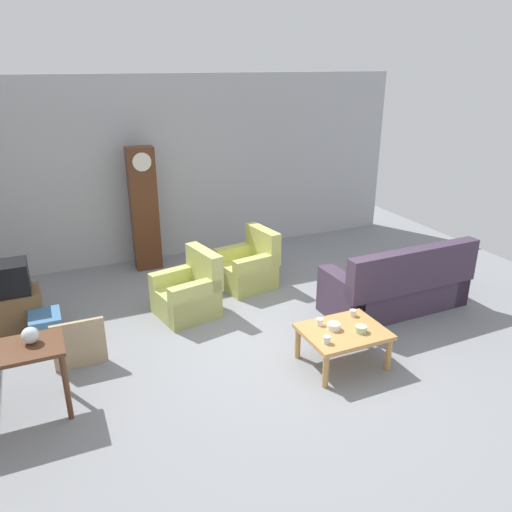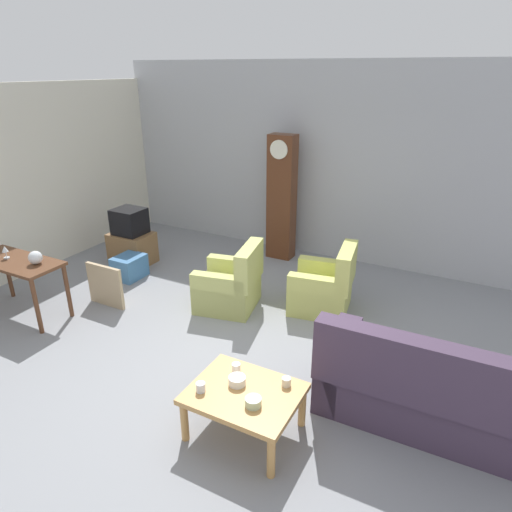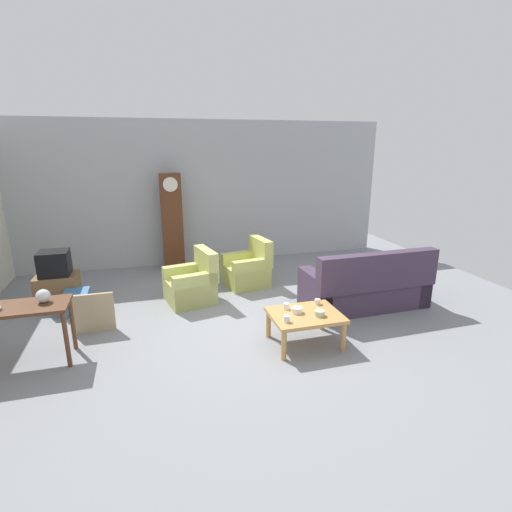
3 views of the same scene
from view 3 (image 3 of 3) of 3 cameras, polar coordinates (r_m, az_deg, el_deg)
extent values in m
plane|color=gray|center=(6.14, -1.05, -9.89)|extent=(10.40, 10.40, 0.00)
cube|color=#ADAFB5|center=(9.11, -7.05, 9.14)|extent=(8.40, 0.16, 3.20)
cube|color=#423347|center=(6.95, 15.45, -5.34)|extent=(2.11, 0.88, 0.44)
cube|color=#423347|center=(6.50, 17.46, -2.14)|extent=(2.10, 0.24, 0.60)
cube|color=#423347|center=(7.43, 21.61, -3.51)|extent=(0.25, 0.84, 0.68)
cube|color=#423347|center=(6.47, 8.51, -5.38)|extent=(0.25, 0.84, 0.68)
cube|color=#9E8966|center=(7.12, 18.75, -1.69)|extent=(0.37, 0.14, 0.36)
cube|color=#C6B284|center=(6.62, 11.95, -2.49)|extent=(0.37, 0.14, 0.36)
cube|color=#B7BC66|center=(6.97, -9.64, -5.07)|extent=(0.90, 0.90, 0.40)
cube|color=#B7BC66|center=(6.92, -7.31, -1.10)|extent=(0.33, 0.78, 0.52)
cube|color=#B7BC66|center=(7.20, -10.43, -3.55)|extent=(0.78, 0.31, 0.60)
cube|color=#B7BC66|center=(6.67, -8.87, -5.11)|extent=(0.78, 0.31, 0.60)
cube|color=#C1C562|center=(7.66, -1.52, -2.85)|extent=(0.87, 0.87, 0.40)
cube|color=#C1C562|center=(7.65, 0.65, 0.73)|extent=(0.30, 0.78, 0.52)
cube|color=#C1C562|center=(7.89, -2.40, -1.52)|extent=(0.78, 0.28, 0.60)
cube|color=#C1C562|center=(7.37, -0.59, -2.81)|extent=(0.78, 0.28, 0.60)
cube|color=tan|center=(5.45, 7.21, -8.56)|extent=(0.96, 0.76, 0.05)
cylinder|color=tan|center=(5.14, 4.10, -12.91)|extent=(0.07, 0.07, 0.40)
cylinder|color=tan|center=(5.46, 12.66, -11.44)|extent=(0.07, 0.07, 0.40)
cylinder|color=tan|center=(5.68, 1.84, -9.88)|extent=(0.07, 0.07, 0.40)
cylinder|color=tan|center=(5.98, 9.70, -8.76)|extent=(0.07, 0.07, 0.40)
cube|color=#56331E|center=(5.64, -32.15, -6.52)|extent=(1.30, 0.56, 0.04)
cylinder|color=#56331E|center=(5.43, -25.95, -10.96)|extent=(0.06, 0.06, 0.74)
cylinder|color=#56331E|center=(5.85, -25.23, -8.91)|extent=(0.06, 0.06, 0.74)
cube|color=#562D19|center=(8.62, -12.15, 4.79)|extent=(0.44, 0.28, 2.10)
cylinder|color=silver|center=(8.35, -12.41, 10.17)|extent=(0.30, 0.02, 0.30)
cube|color=brown|center=(7.60, -26.93, -4.35)|extent=(0.68, 0.52, 0.53)
cube|color=black|center=(7.46, -27.39, -0.93)|extent=(0.48, 0.44, 0.42)
cube|color=tan|center=(6.25, -22.72, -7.72)|extent=(0.60, 0.05, 0.60)
cube|color=teal|center=(7.12, -24.69, -6.12)|extent=(0.39, 0.47, 0.36)
sphere|color=silver|center=(5.55, -28.67, -5.15)|extent=(0.17, 0.17, 0.17)
cylinder|color=white|center=(5.53, 4.45, -7.34)|extent=(0.08, 0.08, 0.09)
cylinder|color=silver|center=(5.16, 4.51, -9.13)|extent=(0.08, 0.08, 0.09)
cylinder|color=beige|center=(5.74, 8.97, -6.61)|extent=(0.08, 0.08, 0.08)
cylinder|color=white|center=(5.43, 5.99, -7.86)|extent=(0.16, 0.16, 0.08)
cylinder|color=#B2C69E|center=(5.38, 9.27, -8.24)|extent=(0.14, 0.14, 0.08)
camera|label=1|loc=(1.23, -100.85, 32.05)|focal=34.94mm
camera|label=2|loc=(4.01, 49.78, 16.03)|focal=31.53mm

